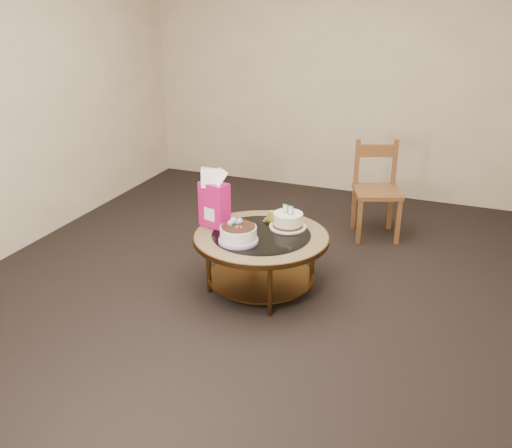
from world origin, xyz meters
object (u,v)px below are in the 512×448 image
at_px(gift_bag, 214,199).
at_px(dining_chair, 377,189).
at_px(coffee_table, 261,244).
at_px(decorated_cake, 238,235).
at_px(cream_cake, 288,221).

height_order(gift_bag, dining_chair, gift_bag).
distance_m(coffee_table, dining_chair, 1.50).
distance_m(coffee_table, gift_bag, 0.49).
bearing_deg(decorated_cake, dining_chair, 65.54).
bearing_deg(cream_cake, coffee_table, -105.33).
distance_m(gift_bag, dining_chair, 1.69).
xyz_separation_m(cream_cake, gift_bag, (-0.53, -0.17, 0.16)).
relative_size(coffee_table, gift_bag, 2.28).
bearing_deg(gift_bag, coffee_table, 12.49).
bearing_deg(dining_chair, coffee_table, -134.62).
distance_m(coffee_table, cream_cake, 0.28).
bearing_deg(gift_bag, decorated_cake, -20.50).
distance_m(cream_cake, dining_chair, 1.26).
xyz_separation_m(cream_cake, dining_chair, (0.46, 1.17, -0.07)).
distance_m(decorated_cake, dining_chair, 1.71).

